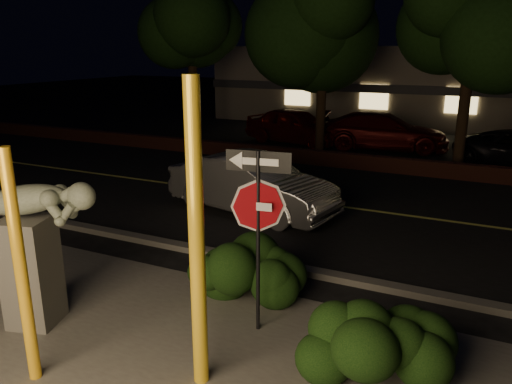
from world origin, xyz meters
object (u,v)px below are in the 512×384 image
at_px(yellow_pole_right, 197,241).
at_px(parked_car_red, 295,126).
at_px(signpost, 258,207).
at_px(sculpture, 29,238).
at_px(parked_car_darkred, 383,131).
at_px(silver_sedan, 252,185).
at_px(yellow_pole_left, 21,270).

relative_size(yellow_pole_right, parked_car_red, 0.84).
relative_size(signpost, sculpture, 1.20).
xyz_separation_m(yellow_pole_right, parked_car_darkred, (-1.04, 15.48, -1.10)).
height_order(signpost, parked_car_darkred, signpost).
xyz_separation_m(yellow_pole_right, parked_car_red, (-4.64, 15.19, -1.09)).
relative_size(sculpture, parked_car_darkred, 0.44).
bearing_deg(signpost, silver_sedan, 107.91).
bearing_deg(parked_car_red, parked_car_darkred, -72.49).
height_order(silver_sedan, parked_car_red, parked_car_red).
xyz_separation_m(yellow_pole_right, silver_sedan, (-2.27, 6.12, -1.12)).
distance_m(signpost, parked_car_darkred, 14.24).
xyz_separation_m(silver_sedan, parked_car_red, (-2.36, 9.07, 0.03)).
bearing_deg(parked_car_red, silver_sedan, -152.56).
bearing_deg(signpost, parked_car_red, 100.18).
bearing_deg(silver_sedan, yellow_pole_right, -148.58).
distance_m(yellow_pole_right, parked_car_red, 15.92).
bearing_deg(parked_car_red, signpost, -148.16).
bearing_deg(yellow_pole_right, parked_car_red, 106.98).
height_order(yellow_pole_left, silver_sedan, yellow_pole_left).
bearing_deg(parked_car_red, sculpture, -160.43).
height_order(yellow_pole_left, sculpture, yellow_pole_left).
distance_m(signpost, sculpture, 3.27).
xyz_separation_m(yellow_pole_left, silver_sedan, (-0.40, 6.95, -0.74)).
bearing_deg(yellow_pole_left, signpost, 47.17).
relative_size(yellow_pole_left, parked_car_darkred, 0.58).
relative_size(yellow_pole_left, parked_car_red, 0.66).
distance_m(silver_sedan, parked_car_darkred, 9.44).
relative_size(signpost, silver_sedan, 0.61).
bearing_deg(silver_sedan, signpost, -142.23).
bearing_deg(signpost, parked_car_darkred, 85.93).
height_order(sculpture, parked_car_red, sculpture).
distance_m(parked_car_red, parked_car_darkred, 3.61).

